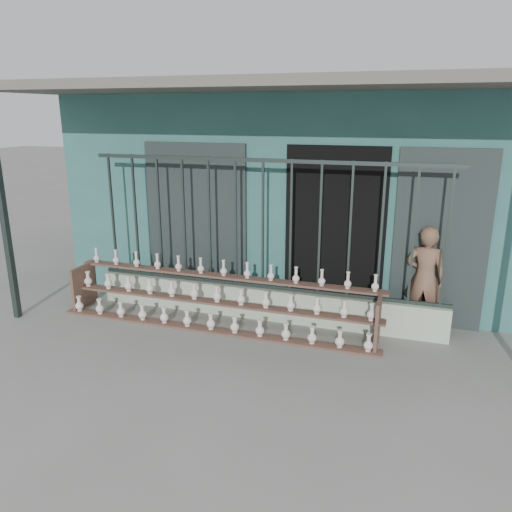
% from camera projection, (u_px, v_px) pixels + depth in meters
% --- Properties ---
extents(ground, '(60.00, 60.00, 0.00)m').
position_uv_depth(ground, '(230.00, 359.00, 5.94)').
color(ground, slate).
extents(workshop_building, '(7.40, 6.60, 3.21)m').
position_uv_depth(workshop_building, '(309.00, 179.00, 9.35)').
color(workshop_building, '#2E615E').
rests_on(workshop_building, ground).
extents(parapet_wall, '(5.00, 0.20, 0.45)m').
position_uv_depth(parapet_wall, '(263.00, 303.00, 7.07)').
color(parapet_wall, '#AEC1A6').
rests_on(parapet_wall, ground).
extents(security_fence, '(5.00, 0.04, 1.80)m').
position_uv_depth(security_fence, '(263.00, 225.00, 6.75)').
color(security_fence, '#283330').
rests_on(security_fence, parapet_wall).
extents(shelf_rack, '(4.50, 0.68, 0.85)m').
position_uv_depth(shelf_rack, '(217.00, 300.00, 6.80)').
color(shelf_rack, brown).
rests_on(shelf_rack, ground).
extents(elderly_woman, '(0.56, 0.41, 1.42)m').
position_uv_depth(elderly_woman, '(425.00, 278.00, 6.59)').
color(elderly_woman, brown).
rests_on(elderly_woman, ground).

